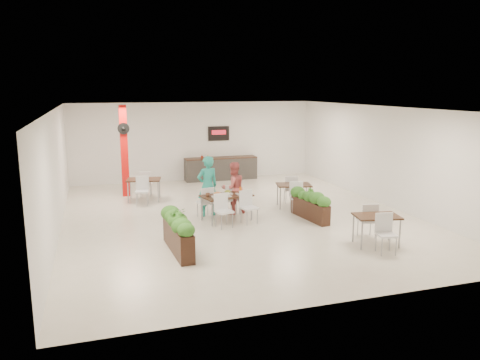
% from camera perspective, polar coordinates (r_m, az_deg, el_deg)
% --- Properties ---
extents(ground, '(12.00, 12.00, 0.00)m').
position_cam_1_polar(ground, '(14.02, -0.19, -4.45)').
color(ground, beige).
rests_on(ground, ground).
extents(room_shell, '(10.10, 12.10, 3.22)m').
position_cam_1_polar(room_shell, '(13.61, -0.19, 3.71)').
color(room_shell, white).
rests_on(room_shell, ground).
extents(red_column, '(0.40, 0.41, 3.20)m').
position_cam_1_polar(red_column, '(16.84, -13.94, 3.58)').
color(red_column, red).
rests_on(red_column, ground).
extents(service_counter, '(3.00, 0.64, 2.20)m').
position_cam_1_polar(service_counter, '(19.49, -2.35, 1.48)').
color(service_counter, '#312F2C').
rests_on(service_counter, ground).
extents(main_table, '(1.54, 1.84, 0.92)m').
position_cam_1_polar(main_table, '(13.46, -1.68, -2.32)').
color(main_table, black).
rests_on(main_table, ground).
extents(diner_man, '(0.74, 0.56, 1.81)m').
position_cam_1_polar(diner_man, '(13.93, -3.98, -0.75)').
color(diner_man, teal).
rests_on(diner_man, ground).
extents(diner_woman, '(0.88, 0.75, 1.59)m').
position_cam_1_polar(diner_woman, '(14.15, -0.82, -0.98)').
color(diner_woman, '#D4605E').
rests_on(diner_woman, ground).
extents(planter_left, '(0.48, 2.04, 1.07)m').
position_cam_1_polar(planter_left, '(11.03, -7.59, -6.09)').
color(planter_left, black).
rests_on(planter_left, ground).
extents(planter_right, '(0.57, 1.77, 0.92)m').
position_cam_1_polar(planter_right, '(13.76, 8.54, -2.79)').
color(planter_right, black).
rests_on(planter_right, ground).
extents(side_table_a, '(1.24, 1.67, 0.92)m').
position_cam_1_polar(side_table_a, '(16.14, -11.64, -0.31)').
color(side_table_a, black).
rests_on(side_table_a, ground).
extents(side_table_b, '(1.21, 1.67, 0.92)m').
position_cam_1_polar(side_table_b, '(15.05, 6.56, -0.99)').
color(side_table_b, black).
rests_on(side_table_b, ground).
extents(side_table_c, '(1.17, 1.67, 0.92)m').
position_cam_1_polar(side_table_c, '(11.84, 16.32, -4.79)').
color(side_table_c, black).
rests_on(side_table_c, ground).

